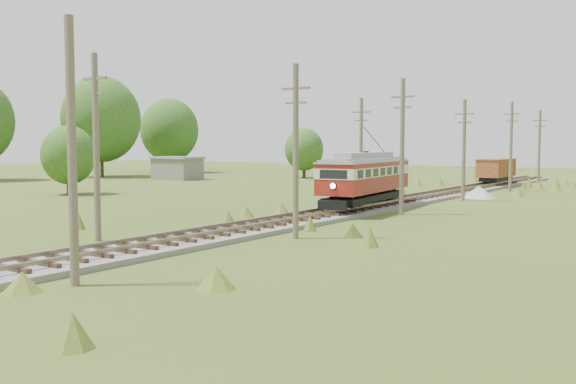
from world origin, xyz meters
The scene contains 17 objects.
railbed_main centered at (0.00, 34.00, 0.19)m, with size 3.60×96.00×0.57m.
streetcar centered at (0.00, 32.06, 2.53)m, with size 4.03×11.87×5.37m.
gondola centered at (0.00, 64.11, 1.93)m, with size 2.58×7.67×2.54m.
gravel_pile centered at (3.32, 47.44, 0.50)m, with size 2.93×3.10×1.06m.
utility_pole_r_1 centered at (3.10, 5.00, 4.40)m, with size 0.30×0.30×8.80m.
utility_pole_r_2 centered at (3.30, 18.00, 4.42)m, with size 1.60×0.30×8.60m.
utility_pole_r_3 centered at (3.20, 31.00, 4.63)m, with size 1.60×0.30×9.00m.
utility_pole_r_4 centered at (3.00, 44.00, 4.32)m, with size 1.60×0.30×8.40m.
utility_pole_r_5 centered at (3.40, 57.00, 4.58)m, with size 1.60×0.30×8.90m.
utility_pole_r_6 centered at (3.20, 70.00, 4.47)m, with size 1.60×0.30×8.70m.
utility_pole_l_a centered at (-4.20, 12.00, 4.63)m, with size 1.60×0.30×9.00m.
utility_pole_l_b centered at (-4.50, 40.00, 4.42)m, with size 1.60×0.30×8.60m.
tree_left_4 centered at (-54.00, 54.00, 8.37)m, with size 11.34×11.34×14.61m.
tree_left_5 centered at (-56.00, 70.00, 7.12)m, with size 9.66×9.66×12.44m.
tree_mid_a centered at (-28.00, 68.00, 4.02)m, with size 5.46×5.46×7.03m.
tree_mid_c centered at (-30.00, 30.00, 3.71)m, with size 5.04×5.04×6.49m.
shed centered at (-40.00, 55.00, 1.57)m, with size 6.40×4.40×3.10m.
Camera 1 is at (20.58, -8.41, 4.64)m, focal length 40.00 mm.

